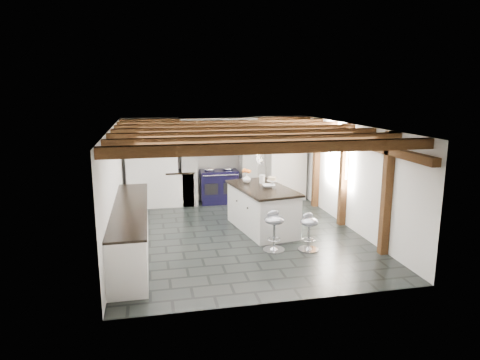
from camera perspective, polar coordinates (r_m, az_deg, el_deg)
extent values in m
plane|color=black|center=(9.17, -0.09, -7.28)|extent=(6.00, 6.00, 0.00)
plane|color=white|center=(11.75, -3.12, 2.82)|extent=(5.00, 0.00, 5.00)
plane|color=white|center=(8.70, -16.43, -0.97)|extent=(0.00, 6.00, 6.00)
plane|color=white|center=(9.67, 14.56, 0.42)|extent=(0.00, 6.00, 6.00)
plane|color=white|center=(8.68, -0.10, 7.20)|extent=(6.00, 6.00, 0.00)
cube|color=silver|center=(11.40, -6.85, 1.44)|extent=(0.40, 0.60, 1.90)
cube|color=silver|center=(11.64, 1.01, 1.75)|extent=(0.40, 0.60, 1.90)
cube|color=brown|center=(11.35, -2.93, 6.77)|extent=(2.10, 0.65, 0.18)
cube|color=silver|center=(11.34, -2.94, 7.55)|extent=(2.00, 0.60, 0.31)
cube|color=black|center=(11.03, -2.67, 6.93)|extent=(1.00, 0.03, 0.22)
cube|color=silver|center=(11.01, -2.66, 6.92)|extent=(0.90, 0.01, 0.14)
cube|color=white|center=(11.34, -11.64, 1.48)|extent=(1.30, 0.58, 2.00)
cube|color=white|center=(11.93, 6.17, 2.18)|extent=(1.00, 0.58, 2.00)
cube|color=white|center=(8.29, -14.35, -6.59)|extent=(0.60, 3.80, 0.88)
cube|color=black|center=(8.16, -14.52, -3.52)|extent=(0.64, 3.80, 0.04)
cube|color=white|center=(11.48, -8.03, -1.11)|extent=(0.70, 0.60, 0.88)
cube|color=black|center=(11.39, -8.10, 1.14)|extent=(0.74, 0.64, 0.04)
cube|color=brown|center=(9.51, 14.38, 5.13)|extent=(0.15, 5.80, 0.14)
plane|color=white|center=(10.12, 13.07, 3.31)|extent=(0.00, 0.90, 0.90)
cube|color=brown|center=(6.18, 4.90, 4.31)|extent=(5.00, 0.16, 0.16)
cube|color=brown|center=(7.01, 2.84, 5.26)|extent=(5.00, 0.16, 0.16)
cube|color=brown|center=(7.84, 1.22, 6.01)|extent=(5.00, 0.16, 0.16)
cube|color=brown|center=(8.69, -0.10, 6.60)|extent=(5.00, 0.16, 0.16)
cube|color=brown|center=(9.53, -1.18, 7.09)|extent=(5.00, 0.16, 0.16)
cube|color=brown|center=(10.38, -2.09, 7.50)|extent=(5.00, 0.16, 0.16)
cube|color=brown|center=(11.23, -2.86, 7.84)|extent=(5.00, 0.16, 0.16)
cube|color=brown|center=(8.27, 18.97, -1.81)|extent=(0.15, 0.15, 2.30)
cube|color=brown|center=(9.81, 13.62, 0.64)|extent=(0.15, 0.15, 2.30)
cube|color=brown|center=(11.25, 10.13, 2.23)|extent=(0.15, 0.15, 2.30)
cylinder|color=black|center=(8.77, 2.86, 4.80)|extent=(0.01, 0.01, 0.56)
cylinder|color=white|center=(8.82, 2.84, 2.68)|extent=(0.09, 0.09, 0.22)
cylinder|color=black|center=(9.07, 2.68, 5.05)|extent=(0.01, 0.01, 0.56)
cylinder|color=white|center=(9.12, 2.66, 2.99)|extent=(0.09, 0.09, 0.22)
cylinder|color=black|center=(9.37, 2.51, 5.28)|extent=(0.01, 0.01, 0.56)
cylinder|color=white|center=(9.42, 2.49, 3.28)|extent=(0.09, 0.09, 0.22)
cube|color=black|center=(11.58, -2.84, -0.85)|extent=(1.00, 0.60, 0.90)
ellipsoid|color=silver|center=(11.44, -4.10, 1.44)|extent=(0.28, 0.28, 0.11)
ellipsoid|color=silver|center=(11.52, -1.63, 1.53)|extent=(0.28, 0.28, 0.11)
cylinder|color=silver|center=(11.19, -2.59, 0.64)|extent=(0.95, 0.03, 0.03)
cube|color=black|center=(11.25, -3.85, -1.24)|extent=(0.35, 0.02, 0.30)
cube|color=black|center=(11.33, -1.34, -1.12)|extent=(0.35, 0.02, 0.30)
cube|color=white|center=(9.37, 2.96, -3.95)|extent=(1.23, 1.99, 0.91)
cube|color=black|center=(9.25, 3.00, -1.09)|extent=(1.32, 2.08, 0.05)
imported|color=white|center=(9.62, 0.89, 0.20)|extent=(0.22, 0.22, 0.20)
ellipsoid|color=orange|center=(9.59, 0.89, 1.14)|extent=(0.21, 0.21, 0.12)
cylinder|color=white|center=(9.61, 2.95, 0.13)|extent=(0.12, 0.12, 0.19)
imported|color=white|center=(9.19, 3.85, -0.82)|extent=(0.31, 0.31, 0.07)
cylinder|color=white|center=(9.38, 4.30, -0.43)|extent=(0.05, 0.05, 0.10)
cylinder|color=white|center=(9.37, 4.31, -0.08)|extent=(0.23, 0.23, 0.02)
cylinder|color=tan|center=(9.36, 4.31, 0.19)|extent=(0.18, 0.18, 0.07)
cylinder|color=silver|center=(8.42, 9.09, -9.15)|extent=(0.39, 0.39, 0.03)
cone|color=silver|center=(8.40, 9.09, -8.89)|extent=(0.18, 0.18, 0.07)
cylinder|color=silver|center=(8.32, 9.15, -7.35)|extent=(0.04, 0.04, 0.49)
torus|color=silver|center=(8.35, 9.13, -7.87)|extent=(0.25, 0.25, 0.02)
ellipsoid|color=gray|center=(8.23, 9.21, -5.54)|extent=(0.46, 0.46, 0.16)
ellipsoid|color=gray|center=(8.27, 8.82, -4.80)|extent=(0.27, 0.18, 0.14)
cylinder|color=silver|center=(8.33, 4.53, -9.25)|extent=(0.42, 0.42, 0.03)
cone|color=silver|center=(8.32, 4.54, -8.98)|extent=(0.19, 0.19, 0.08)
cylinder|color=silver|center=(8.23, 4.57, -7.30)|extent=(0.05, 0.05, 0.52)
torus|color=silver|center=(8.26, 4.56, -7.87)|extent=(0.27, 0.27, 0.02)
ellipsoid|color=gray|center=(8.13, 4.60, -5.34)|extent=(0.48, 0.48, 0.17)
ellipsoid|color=gray|center=(8.18, 4.25, -4.53)|extent=(0.29, 0.18, 0.15)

